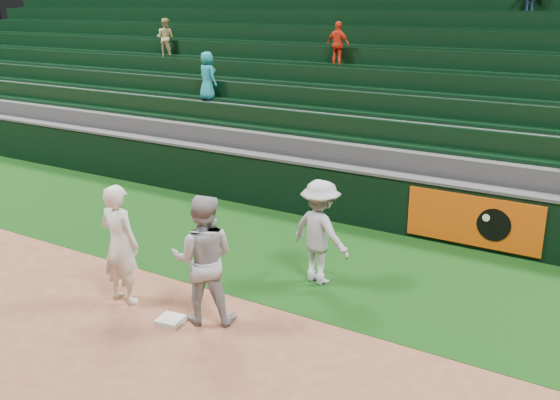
# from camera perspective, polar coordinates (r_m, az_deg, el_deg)

# --- Properties ---
(ground) EXTENTS (70.00, 70.00, 0.00)m
(ground) POSITION_cam_1_polar(r_m,az_deg,el_deg) (9.94, -8.50, -10.36)
(ground) COLOR brown
(ground) RESTS_ON ground
(foul_grass) EXTENTS (36.00, 4.20, 0.01)m
(foul_grass) POSITION_cam_1_polar(r_m,az_deg,el_deg) (12.15, 0.61, -4.77)
(foul_grass) COLOR black
(foul_grass) RESTS_ON ground
(first_base) EXTENTS (0.42, 0.42, 0.08)m
(first_base) POSITION_cam_1_polar(r_m,az_deg,el_deg) (9.74, -9.98, -10.78)
(first_base) COLOR silver
(first_base) RESTS_ON ground
(first_baseman) EXTENTS (0.72, 0.47, 1.96)m
(first_baseman) POSITION_cam_1_polar(r_m,az_deg,el_deg) (10.21, -14.44, -3.93)
(first_baseman) COLOR white
(first_baseman) RESTS_ON ground
(baserunner) EXTENTS (1.21, 1.13, 2.00)m
(baserunner) POSITION_cam_1_polar(r_m,az_deg,el_deg) (9.34, -7.03, -5.40)
(baserunner) COLOR #999CA3
(baserunner) RESTS_ON ground
(base_coach) EXTENTS (1.30, 0.94, 1.82)m
(base_coach) POSITION_cam_1_polar(r_m,az_deg,el_deg) (10.59, 3.68, -2.95)
(base_coach) COLOR #A7AAB5
(base_coach) RESTS_ON foul_grass
(field_wall) EXTENTS (36.00, 0.45, 1.25)m
(field_wall) POSITION_cam_1_polar(r_m,az_deg,el_deg) (13.75, 5.45, 0.63)
(field_wall) COLOR black
(field_wall) RESTS_ON ground
(stadium_seating) EXTENTS (36.00, 5.95, 5.42)m
(stadium_seating) POSITION_cam_1_polar(r_m,az_deg,el_deg) (16.89, 11.23, 7.30)
(stadium_seating) COLOR #343436
(stadium_seating) RESTS_ON ground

